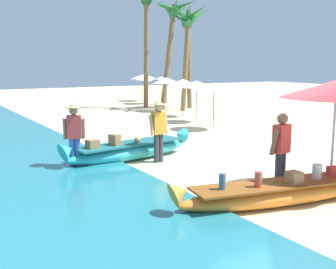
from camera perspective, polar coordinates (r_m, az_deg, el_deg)
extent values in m
plane|color=beige|center=(9.87, 15.63, -6.35)|extent=(80.00, 80.00, 0.00)
ellipsoid|color=orange|center=(8.28, 15.01, -7.91)|extent=(4.24, 1.54, 0.41)
cone|color=orange|center=(7.26, 1.68, -7.95)|extent=(0.49, 0.51, 0.51)
cube|color=brown|center=(8.22, 15.08, -6.54)|extent=(3.59, 1.42, 0.04)
cylinder|color=#386699|center=(7.56, 7.45, -6.47)|extent=(0.13, 0.13, 0.31)
cylinder|color=#B74C38|center=(7.82, 12.27, -6.10)|extent=(0.14, 0.14, 0.30)
cube|color=#9E754C|center=(8.24, 16.88, -5.71)|extent=(0.28, 0.30, 0.24)
cylinder|color=silver|center=(8.69, 19.75, -4.86)|extent=(0.19, 0.19, 0.31)
cube|color=#B73333|center=(9.02, 21.86, -4.78)|extent=(0.31, 0.28, 0.21)
ellipsoid|color=#33B2BC|center=(11.67, -5.32, -2.37)|extent=(3.92, 1.36, 0.47)
cone|color=#33B2BC|center=(12.75, 1.62, 0.00)|extent=(0.50, 0.54, 0.55)
cone|color=#33B2BC|center=(10.70, -13.66, -2.15)|extent=(0.50, 0.54, 0.55)
cube|color=#1C6267|center=(11.63, -5.34, -1.23)|extent=(3.32, 1.28, 0.04)
cube|color=#9E754C|center=(11.05, -10.31, -1.30)|extent=(0.34, 0.34, 0.24)
cube|color=#9E754C|center=(11.33, -7.31, -0.76)|extent=(0.29, 0.36, 0.31)
sphere|color=tan|center=(11.66, -4.19, -0.71)|extent=(0.19, 0.19, 0.19)
cylinder|color=#333842|center=(11.40, -1.02, -1.82)|extent=(0.14, 0.14, 0.78)
cylinder|color=#333842|center=(11.33, -1.61, -1.90)|extent=(0.14, 0.14, 0.78)
cube|color=gold|center=(11.25, -1.33, 1.61)|extent=(0.37, 0.24, 0.60)
cylinder|color=tan|center=(11.36, -0.30, 1.44)|extent=(0.10, 0.21, 0.55)
cylinder|color=tan|center=(11.12, -2.27, 1.25)|extent=(0.10, 0.21, 0.55)
sphere|color=tan|center=(11.20, -1.34, 3.75)|extent=(0.22, 0.22, 0.22)
cylinder|color=tan|center=(11.19, -1.34, 4.15)|extent=(0.44, 0.44, 0.02)
cone|color=tan|center=(11.18, -1.34, 4.51)|extent=(0.26, 0.26, 0.12)
cylinder|color=#333842|center=(8.85, 14.85, -5.25)|extent=(0.14, 0.14, 0.87)
cylinder|color=#333842|center=(8.96, 15.34, -5.08)|extent=(0.14, 0.14, 0.87)
cube|color=#DB3D38|center=(8.75, 15.31, -0.56)|extent=(0.39, 0.28, 0.58)
cylinder|color=brown|center=(8.58, 14.35, -1.06)|extent=(0.13, 0.21, 0.53)
cylinder|color=brown|center=(8.96, 15.98, -0.68)|extent=(0.13, 0.21, 0.53)
sphere|color=brown|center=(8.69, 15.43, 2.11)|extent=(0.22, 0.22, 0.22)
cylinder|color=#3D5BA8|center=(10.87, -12.99, -2.61)|extent=(0.14, 0.14, 0.80)
cylinder|color=#3D5BA8|center=(10.87, -12.25, -2.58)|extent=(0.14, 0.14, 0.80)
cube|color=#DB3D38|center=(10.75, -12.76, 1.02)|extent=(0.41, 0.33, 0.59)
cylinder|color=#9E7051|center=(10.78, -13.97, 0.73)|extent=(0.15, 0.22, 0.54)
cylinder|color=#9E7051|center=(10.77, -11.52, 0.82)|extent=(0.15, 0.22, 0.54)
sphere|color=#9E7051|center=(10.69, -12.84, 3.22)|extent=(0.22, 0.22, 0.22)
cylinder|color=tan|center=(10.69, -12.85, 3.65)|extent=(0.44, 0.44, 0.02)
cone|color=tan|center=(10.68, -12.87, 4.02)|extent=(0.26, 0.26, 0.12)
cylinder|color=#B7B7BC|center=(9.24, 21.72, -0.37)|extent=(0.05, 0.05, 2.32)
cylinder|color=#333338|center=(9.49, 21.29, -7.12)|extent=(0.36, 0.36, 0.06)
cylinder|color=#8E6B47|center=(17.15, 6.27, 3.87)|extent=(0.04, 0.04, 1.90)
cone|color=silver|center=(17.09, 6.32, 6.54)|extent=(1.60, 1.60, 0.32)
cylinder|color=#8E6B47|center=(19.27, 3.90, 4.53)|extent=(0.04, 0.04, 1.90)
cone|color=silver|center=(19.22, 3.92, 6.91)|extent=(1.60, 1.60, 0.32)
cylinder|color=#8E6B47|center=(21.24, 2.03, 5.02)|extent=(0.04, 0.04, 1.90)
cone|color=silver|center=(21.19, 2.05, 7.18)|extent=(1.60, 1.60, 0.32)
cylinder|color=#8E6B47|center=(23.64, -0.23, 5.50)|extent=(0.04, 0.04, 1.90)
cone|color=silver|center=(23.60, -0.23, 7.44)|extent=(1.60, 1.60, 0.32)
cylinder|color=#8E6B47|center=(25.83, -0.97, 5.85)|extent=(0.04, 0.04, 1.90)
cone|color=silver|center=(25.79, -0.97, 7.62)|extent=(1.60, 1.60, 0.32)
cylinder|color=#8E6B47|center=(28.19, -2.75, 6.16)|extent=(0.04, 0.04, 1.90)
cone|color=silver|center=(28.15, -2.76, 7.78)|extent=(1.60, 1.60, 0.32)
cylinder|color=#8E6B47|center=(30.31, -3.60, 6.39)|extent=(0.04, 0.04, 1.90)
cone|color=silver|center=(30.27, -3.61, 7.90)|extent=(1.60, 1.60, 0.32)
cylinder|color=brown|center=(24.72, 0.05, 10.48)|extent=(1.07, 0.28, 6.08)
cone|color=#287033|center=(25.41, 1.66, 16.72)|extent=(1.61, 0.58, 1.11)
cone|color=#287033|center=(25.65, 0.93, 16.85)|extent=(1.40, 1.76, 0.91)
cone|color=#287033|center=(25.37, -0.09, 16.94)|extent=(1.12, 1.69, 0.89)
cone|color=#287033|center=(24.93, -0.16, 17.15)|extent=(1.79, 0.51, 0.79)
cone|color=#287033|center=(24.69, 1.01, 17.04)|extent=(1.02, 1.66, 1.01)
cone|color=#287033|center=(24.84, 1.91, 17.21)|extent=(1.08, 1.96, 0.74)
cylinder|color=brown|center=(23.90, 2.46, 10.01)|extent=(0.64, 0.28, 5.65)
cone|color=#287033|center=(24.46, 3.99, 15.91)|extent=(1.93, 0.38, 1.26)
cone|color=#287033|center=(24.66, 2.71, 15.87)|extent=(1.14, 1.79, 1.25)
cone|color=#287033|center=(24.44, 1.83, 16.15)|extent=(1.06, 1.85, 1.02)
cone|color=#287033|center=(23.93, 2.06, 16.13)|extent=(1.39, 0.36, 1.11)
cone|color=#287033|center=(23.77, 2.94, 16.46)|extent=(1.08, 1.48, 0.84)
cone|color=#287033|center=(23.96, 3.72, 16.24)|extent=(0.92, 1.46, 1.01)
cylinder|color=brown|center=(25.29, 2.86, 9.87)|extent=(0.48, 0.28, 5.54)
cone|color=#23602D|center=(25.65, 3.39, 15.81)|extent=(1.49, 0.56, 0.72)
cone|color=#23602D|center=(25.86, 2.30, 15.73)|extent=(0.79, 1.94, 0.79)
cone|color=#23602D|center=(25.41, 1.70, 15.61)|extent=(1.45, 1.27, 1.05)
cone|color=#23602D|center=(24.97, 2.30, 15.67)|extent=(1.51, 1.14, 1.09)
cone|color=#23602D|center=(25.10, 3.60, 15.65)|extent=(0.89, 1.70, 1.08)
cylinder|color=brown|center=(25.80, -3.01, 11.40)|extent=(0.41, 0.28, 6.91)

